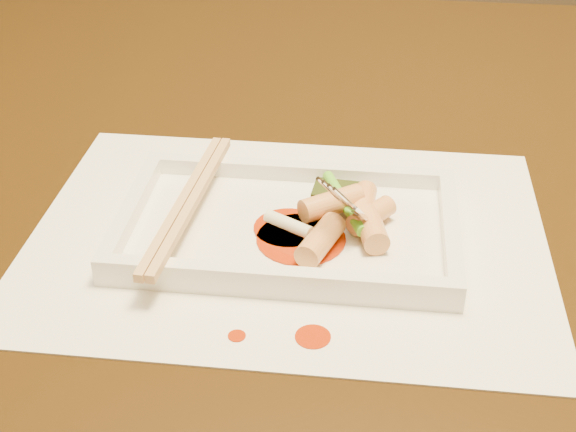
# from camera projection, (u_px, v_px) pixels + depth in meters

# --- Properties ---
(table) EXTENTS (1.40, 0.90, 0.75)m
(table) POSITION_uv_depth(u_px,v_px,m) (371.00, 246.00, 0.79)
(table) COLOR black
(table) RESTS_ON ground
(placemat) EXTENTS (0.40, 0.30, 0.00)m
(placemat) POSITION_uv_depth(u_px,v_px,m) (288.00, 236.00, 0.63)
(placemat) COLOR white
(placemat) RESTS_ON table
(sauce_splatter_a) EXTENTS (0.02, 0.02, 0.00)m
(sauce_splatter_a) POSITION_uv_depth(u_px,v_px,m) (313.00, 337.00, 0.53)
(sauce_splatter_a) COLOR #AD2905
(sauce_splatter_a) RESTS_ON placemat
(sauce_splatter_b) EXTENTS (0.01, 0.01, 0.00)m
(sauce_splatter_b) POSITION_uv_depth(u_px,v_px,m) (237.00, 336.00, 0.53)
(sauce_splatter_b) COLOR #AD2905
(sauce_splatter_b) RESTS_ON placemat
(plate_base) EXTENTS (0.26, 0.16, 0.01)m
(plate_base) POSITION_uv_depth(u_px,v_px,m) (288.00, 231.00, 0.62)
(plate_base) COLOR white
(plate_base) RESTS_ON placemat
(plate_rim_far) EXTENTS (0.26, 0.01, 0.01)m
(plate_rim_far) POSITION_uv_depth(u_px,v_px,m) (298.00, 171.00, 0.68)
(plate_rim_far) COLOR white
(plate_rim_far) RESTS_ON plate_base
(plate_rim_near) EXTENTS (0.26, 0.01, 0.01)m
(plate_rim_near) POSITION_uv_depth(u_px,v_px,m) (276.00, 278.00, 0.56)
(plate_rim_near) COLOR white
(plate_rim_near) RESTS_ON plate_base
(plate_rim_left) EXTENTS (0.01, 0.14, 0.01)m
(plate_rim_left) POSITION_uv_depth(u_px,v_px,m) (132.00, 209.00, 0.63)
(plate_rim_left) COLOR white
(plate_rim_left) RESTS_ON plate_base
(plate_rim_right) EXTENTS (0.01, 0.14, 0.01)m
(plate_rim_right) POSITION_uv_depth(u_px,v_px,m) (451.00, 230.00, 0.61)
(plate_rim_right) COLOR white
(plate_rim_right) RESTS_ON plate_base
(veg_piece) EXTENTS (0.04, 0.03, 0.01)m
(veg_piece) POSITION_uv_depth(u_px,v_px,m) (337.00, 194.00, 0.65)
(veg_piece) COLOR black
(veg_piece) RESTS_ON plate_base
(scallion_white) EXTENTS (0.04, 0.03, 0.01)m
(scallion_white) POSITION_uv_depth(u_px,v_px,m) (288.00, 224.00, 0.60)
(scallion_white) COLOR #EAEACC
(scallion_white) RESTS_ON plate_base
(scallion_green) EXTENTS (0.04, 0.08, 0.01)m
(scallion_green) POSITION_uv_depth(u_px,v_px,m) (344.00, 202.00, 0.63)
(scallion_green) COLOR #4BAF1C
(scallion_green) RESTS_ON plate_base
(chopstick_a) EXTENTS (0.02, 0.20, 0.01)m
(chopstick_a) POSITION_uv_depth(u_px,v_px,m) (183.00, 201.00, 0.62)
(chopstick_a) COLOR tan
(chopstick_a) RESTS_ON plate_rim_near
(chopstick_b) EXTENTS (0.02, 0.20, 0.01)m
(chopstick_b) POSITION_uv_depth(u_px,v_px,m) (193.00, 202.00, 0.62)
(chopstick_b) COLOR tan
(chopstick_b) RESTS_ON plate_rim_near
(fork) EXTENTS (0.09, 0.10, 0.14)m
(fork) POSITION_uv_depth(u_px,v_px,m) (385.00, 136.00, 0.59)
(fork) COLOR silver
(fork) RESTS_ON plate_base
(sauce_blob_0) EXTENTS (0.07, 0.07, 0.00)m
(sauce_blob_0) POSITION_uv_depth(u_px,v_px,m) (301.00, 239.00, 0.61)
(sauce_blob_0) COLOR #AD2905
(sauce_blob_0) RESTS_ON plate_base
(sauce_blob_1) EXTENTS (0.05, 0.05, 0.00)m
(sauce_blob_1) POSITION_uv_depth(u_px,v_px,m) (288.00, 228.00, 0.62)
(sauce_blob_1) COLOR #AD2905
(sauce_blob_1) RESTS_ON plate_base
(rice_cake_0) EXTENTS (0.04, 0.04, 0.02)m
(rice_cake_0) POSITION_uv_depth(u_px,v_px,m) (371.00, 215.00, 0.62)
(rice_cake_0) COLOR #E4B16A
(rice_cake_0) RESTS_ON plate_base
(rice_cake_1) EXTENTS (0.03, 0.04, 0.02)m
(rice_cake_1) POSITION_uv_depth(u_px,v_px,m) (372.00, 229.00, 0.60)
(rice_cake_1) COLOR #E4B16A
(rice_cake_1) RESTS_ON plate_base
(rice_cake_2) EXTENTS (0.05, 0.04, 0.02)m
(rice_cake_2) POSITION_uv_depth(u_px,v_px,m) (331.00, 203.00, 0.62)
(rice_cake_2) COLOR #E4B16A
(rice_cake_2) RESTS_ON plate_base
(rice_cake_3) EXTENTS (0.02, 0.05, 0.02)m
(rice_cake_3) POSITION_uv_depth(u_px,v_px,m) (363.00, 204.00, 0.63)
(rice_cake_3) COLOR #E4B16A
(rice_cake_3) RESTS_ON plate_base
(rice_cake_4) EXTENTS (0.04, 0.05, 0.02)m
(rice_cake_4) POSITION_uv_depth(u_px,v_px,m) (320.00, 240.00, 0.59)
(rice_cake_4) COLOR #E4B16A
(rice_cake_4) RESTS_ON plate_base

